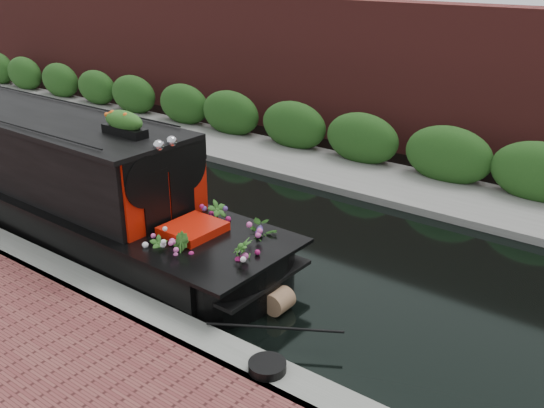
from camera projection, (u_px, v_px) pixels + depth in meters
The scene contains 8 objects.
ground at pixel (239, 233), 12.04m from camera, with size 80.00×80.00×0.00m, color black.
near_bank_coping at pixel (105, 304), 9.60m from camera, with size 40.00×0.60×0.50m, color gray.
far_bank_path at pixel (347, 176), 15.13m from camera, with size 40.00×2.40×0.34m, color slate.
far_hedge at pixel (365, 167), 15.80m from camera, with size 40.00×1.10×2.80m, color #214A18.
far_brick_wall at pixel (401, 148), 17.34m from camera, with size 40.00×1.00×8.00m, color #5D221F.
narrowboat at pixel (28, 173), 12.76m from camera, with size 12.49×2.40×2.92m.
rope_fender at pixel (279, 301), 9.34m from camera, with size 0.36×0.36×0.39m, color #886548.
coiled_mooring_rope at pixel (267, 366), 7.66m from camera, with size 0.49×0.49×0.12m, color black.
Camera 1 is at (7.10, -8.30, 5.13)m, focal length 40.00 mm.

